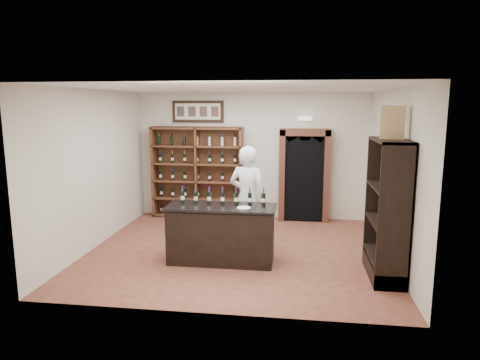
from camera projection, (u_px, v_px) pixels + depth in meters
The scene contains 21 objects.
floor at pixel (237, 250), 8.08m from camera, with size 5.50×5.50×0.00m, color brown.
ceiling at pixel (237, 88), 7.55m from camera, with size 5.50×5.50×0.00m, color white.
wall_back at pixel (252, 156), 10.26m from camera, with size 5.50×0.04×3.00m, color beige.
wall_left at pixel (95, 169), 8.18m from camera, with size 0.04×5.00×3.00m, color beige.
wall_right at pixel (393, 175), 7.46m from camera, with size 0.04×5.00×3.00m, color beige.
wine_shelf at pixel (198, 172), 10.33m from camera, with size 2.20×0.38×2.20m.
framed_picture at pixel (198, 112), 10.21m from camera, with size 1.25×0.04×0.52m, color black.
arched_doorway at pixel (304, 173), 9.99m from camera, with size 1.17×0.35×2.17m.
emergency_light at pixel (306, 118), 9.86m from camera, with size 0.30×0.10×0.10m, color white.
tasting_counter at pixel (221, 234), 7.43m from camera, with size 1.88×0.78×1.00m.
counter_bottle_0 at pixel (182, 197), 7.57m from camera, with size 0.07×0.07×0.30m.
counter_bottle_1 at pixel (196, 197), 7.53m from camera, with size 0.07×0.07×0.30m.
counter_bottle_2 at pixel (209, 198), 7.50m from camera, with size 0.07×0.07×0.30m.
counter_bottle_3 at pixel (223, 198), 7.47m from camera, with size 0.07×0.07×0.30m.
counter_bottle_4 at pixel (236, 198), 7.44m from camera, with size 0.07×0.07×0.30m.
counter_bottle_5 at pixel (250, 199), 7.41m from camera, with size 0.07×0.07×0.30m.
counter_bottle_6 at pixel (264, 199), 7.38m from camera, with size 0.07×0.07×0.30m.
side_cabinet at pixel (388, 231), 6.74m from camera, with size 0.48×1.20×2.20m.
shopkeeper at pixel (248, 198), 8.02m from camera, with size 0.72×0.47×1.97m, color white.
plate at pixel (244, 208), 7.16m from camera, with size 0.23×0.23×0.02m, color silver.
wine_crate at pixel (393, 122), 6.46m from camera, with size 0.36×0.15×0.51m, color tan.
Camera 1 is at (1.08, -7.65, 2.72)m, focal length 32.00 mm.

